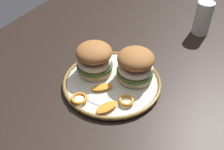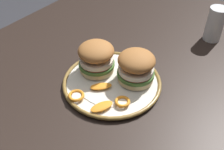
% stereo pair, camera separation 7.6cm
% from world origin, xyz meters
% --- Properties ---
extents(dining_table, '(1.46, 1.06, 0.71)m').
position_xyz_m(dining_table, '(0.00, 0.00, 0.63)').
color(dining_table, black).
rests_on(dining_table, ground).
extents(dinner_plate, '(0.31, 0.31, 0.02)m').
position_xyz_m(dinner_plate, '(-0.06, -0.04, 0.72)').
color(dinner_plate, silver).
rests_on(dinner_plate, dining_table).
extents(sandwich_half_left, '(0.14, 0.14, 0.10)m').
position_xyz_m(sandwich_half_left, '(-0.05, 0.03, 0.78)').
color(sandwich_half_left, beige).
rests_on(sandwich_half_left, dinner_plate).
extents(sandwich_half_right, '(0.13, 0.13, 0.10)m').
position_xyz_m(sandwich_half_right, '(-0.01, -0.10, 0.78)').
color(sandwich_half_right, beige).
rests_on(sandwich_half_right, dinner_plate).
extents(orange_peel_curled, '(0.06, 0.06, 0.01)m').
position_xyz_m(orange_peel_curled, '(-0.12, -0.12, 0.73)').
color(orange_peel_curled, orange).
rests_on(orange_peel_curled, dinner_plate).
extents(orange_peel_strip_long, '(0.07, 0.07, 0.01)m').
position_xyz_m(orange_peel_strip_long, '(-0.11, -0.03, 0.73)').
color(orange_peel_strip_long, orange).
rests_on(orange_peel_strip_long, dinner_plate).
extents(orange_peel_strip_short, '(0.08, 0.06, 0.01)m').
position_xyz_m(orange_peel_strip_short, '(-0.17, -0.09, 0.73)').
color(orange_peel_strip_short, orange).
rests_on(orange_peel_strip_short, dinner_plate).
extents(orange_peel_small_curl, '(0.07, 0.07, 0.01)m').
position_xyz_m(orange_peel_small_curl, '(-0.18, -0.00, 0.73)').
color(orange_peel_small_curl, orange).
rests_on(orange_peel_small_curl, dinner_plate).
extents(drinking_glass, '(0.07, 0.07, 0.13)m').
position_xyz_m(drinking_glass, '(0.38, -0.19, 0.77)').
color(drinking_glass, white).
rests_on(drinking_glass, dining_table).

